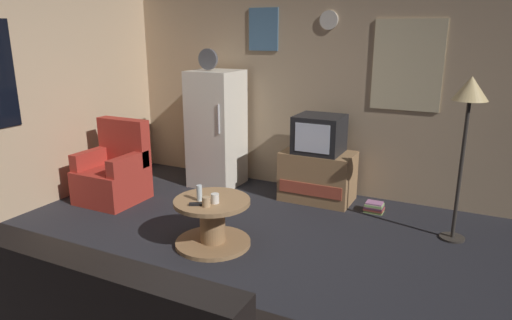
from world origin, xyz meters
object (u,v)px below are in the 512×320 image
Objects in this scene: armchair at (115,173)px; book_stack at (374,207)px; coffee_table at (213,222)px; crt_tv at (319,134)px; fridge at (216,129)px; mug_ceramic_white at (215,198)px; wine_glass at (199,193)px; tv_stand at (318,176)px; mug_ceramic_tan at (206,202)px; remote_control at (197,204)px; standing_lamp at (469,102)px.

armchair is 3.08m from book_stack.
coffee_table is 0.75× the size of armchair.
crt_tv is 0.56× the size of armchair.
crt_tv is at bearing 26.37° from armchair.
fridge is 1.93m from mug_ceramic_white.
wine_glass is 0.16m from mug_ceramic_white.
wine_glass reaches higher than coffee_table.
wine_glass is (-0.57, -1.69, 0.24)m from tv_stand.
fridge is 19.67× the size of mug_ceramic_tan.
fridge is 11.80× the size of remote_control.
remote_control is 0.70× the size of book_stack.
wine_glass is 0.16× the size of armchair.
fridge reaches higher than remote_control.
fridge is 1.39m from armchair.
remote_control is at bearing -102.42° from coffee_table.
mug_ceramic_white is at bearing -18.35° from armchair.
wine_glass is at bearing 86.49° from remote_control.
book_stack is (-0.85, 0.35, -1.30)m from standing_lamp.
fridge is 1.11× the size of standing_lamp.
armchair is at bearing 159.61° from wine_glass.
crt_tv is at bearing 76.21° from mug_ceramic_tan.
crt_tv is at bearing 76.20° from mug_ceramic_white.
coffee_table is at bearing -150.25° from standing_lamp.
standing_lamp is (2.95, -0.42, 0.60)m from fridge.
wine_glass is (-0.09, -0.07, 0.30)m from coffee_table.
mug_ceramic_tan reaches higher than remote_control.
standing_lamp is at bearing -22.37° from book_stack.
armchair reaches higher than mug_ceramic_white.
tv_stand reaches higher than mug_ceramic_tan.
crt_tv is at bearing 46.23° from remote_control.
wine_glass reaches higher than remote_control.
fridge reaches higher than mug_ceramic_tan.
wine_glass is at bearing -149.80° from standing_lamp.
tv_stand is 1.85m from mug_ceramic_tan.
crt_tv is 3.60× the size of wine_glass.
fridge is at bearing 178.17° from book_stack.
standing_lamp is 2.61m from coffee_table.
standing_lamp is 10.60× the size of remote_control.
mug_ceramic_white is at bearing -103.80° from crt_tv.
wine_glass is at bearing -128.93° from book_stack.
wine_glass is (-2.13, -1.24, -0.82)m from standing_lamp.
book_stack is at bearing 26.46° from remote_control.
crt_tv reaches higher than coffee_table.
standing_lamp is 1.66× the size of armchair.
fridge is 1.84× the size of armchair.
wine_glass is 2.10m from book_stack.
crt_tv reaches higher than tv_stand.
remote_control is at bearing -106.29° from crt_tv.
book_stack is (1.20, 1.52, -0.17)m from coffee_table.
coffee_table is 1.94m from book_stack.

